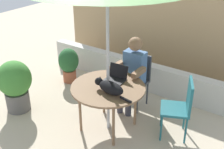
% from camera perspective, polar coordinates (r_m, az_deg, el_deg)
% --- Properties ---
extents(ground_plane, '(14.00, 14.00, 0.00)m').
position_cam_1_polar(ground_plane, '(4.50, -0.73, -10.39)').
color(ground_plane, '#BCAD93').
extents(fence_back, '(5.10, 0.08, 1.97)m').
position_cam_1_polar(fence_back, '(5.80, 12.07, 8.94)').
color(fence_back, tan).
rests_on(fence_back, ground).
extents(planter_wall_low, '(4.59, 0.20, 0.52)m').
position_cam_1_polar(planter_wall_low, '(5.38, 7.78, -0.62)').
color(planter_wall_low, beige).
rests_on(planter_wall_low, ground).
extents(patio_table, '(1.08, 1.08, 0.72)m').
position_cam_1_polar(patio_table, '(4.13, -0.79, -3.06)').
color(patio_table, brown).
rests_on(patio_table, ground).
extents(chair_occupied, '(0.40, 0.40, 0.90)m').
position_cam_1_polar(chair_occupied, '(4.81, 4.95, -0.27)').
color(chair_occupied, '#33383F').
rests_on(chair_occupied, ground).
extents(chair_empty, '(0.53, 0.53, 0.90)m').
position_cam_1_polar(chair_empty, '(4.16, 13.64, -5.79)').
color(chair_empty, '#1E606B').
rests_on(chair_empty, ground).
extents(person_seated, '(0.48, 0.48, 1.24)m').
position_cam_1_polar(person_seated, '(4.62, 4.05, 0.84)').
color(person_seated, '#4C72A5').
rests_on(person_seated, ground).
extents(laptop, '(0.31, 0.27, 0.21)m').
position_cam_1_polar(laptop, '(4.27, 0.95, -0.18)').
color(laptop, black).
rests_on(laptop, patio_table).
extents(cat, '(0.65, 0.23, 0.17)m').
position_cam_1_polar(cat, '(3.91, -0.48, -2.57)').
color(cat, black).
rests_on(cat, patio_table).
extents(potted_plant_near_fence, '(0.55, 0.55, 0.88)m').
position_cam_1_polar(potted_plant_near_fence, '(4.91, -18.69, -1.68)').
color(potted_plant_near_fence, '#595654').
rests_on(potted_plant_near_fence, ground).
extents(potted_plant_by_chair, '(0.39, 0.39, 0.69)m').
position_cam_1_polar(potted_plant_by_chair, '(5.65, -8.58, 2.23)').
color(potted_plant_by_chair, '#9E5138').
rests_on(potted_plant_by_chair, ground).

